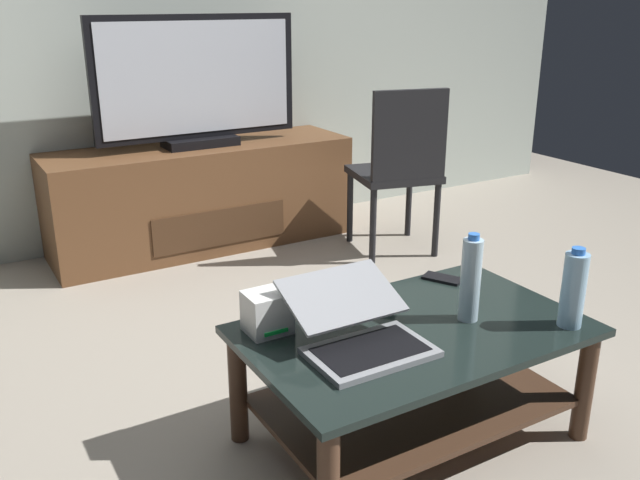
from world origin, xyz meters
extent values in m
plane|color=#9E9384|center=(0.00, 0.00, 0.00)|extent=(7.68, 7.68, 0.00)
cube|color=black|center=(0.09, -0.33, 0.40)|extent=(1.08, 0.66, 0.02)
cube|color=#472D1E|center=(0.09, -0.33, 0.14)|extent=(0.95, 0.58, 0.02)
cylinder|color=#472D1E|center=(0.58, -0.62, 0.19)|extent=(0.06, 0.06, 0.38)
cylinder|color=#472D1E|center=(-0.40, -0.05, 0.19)|extent=(0.06, 0.06, 0.38)
cylinder|color=#472D1E|center=(0.58, -0.05, 0.19)|extent=(0.06, 0.06, 0.38)
cube|color=brown|center=(0.21, 1.81, 0.30)|extent=(1.74, 0.51, 0.60)
cube|color=#432A18|center=(0.21, 1.55, 0.18)|extent=(0.78, 0.01, 0.21)
cube|color=black|center=(0.21, 1.79, 0.62)|extent=(0.41, 0.20, 0.05)
cube|color=black|center=(0.21, 1.79, 0.98)|extent=(1.16, 0.04, 0.66)
cube|color=#B2B7C1|center=(0.21, 1.77, 0.98)|extent=(1.08, 0.01, 0.60)
cube|color=black|center=(1.12, 1.19, 0.45)|extent=(0.53, 0.53, 0.04)
cube|color=black|center=(1.07, 0.99, 0.70)|extent=(0.41, 0.13, 0.50)
cylinder|color=black|center=(1.35, 1.33, 0.21)|extent=(0.04, 0.04, 0.43)
cylinder|color=black|center=(0.98, 1.42, 0.21)|extent=(0.04, 0.04, 0.43)
cylinder|color=black|center=(1.26, 0.96, 0.21)|extent=(0.04, 0.04, 0.43)
cylinder|color=black|center=(0.89, 1.05, 0.21)|extent=(0.04, 0.04, 0.43)
cube|color=gray|center=(-0.13, -0.41, 0.42)|extent=(0.36, 0.24, 0.02)
cube|color=black|center=(-0.13, -0.41, 0.43)|extent=(0.32, 0.18, 0.00)
cube|color=gray|center=(-0.13, -0.25, 0.53)|extent=(0.36, 0.22, 0.10)
cube|color=#3F8CD8|center=(-0.13, -0.25, 0.53)|extent=(0.32, 0.19, 0.08)
cube|color=white|center=(-0.32, -0.12, 0.47)|extent=(0.13, 0.12, 0.13)
cube|color=#19D84C|center=(-0.32, -0.18, 0.43)|extent=(0.08, 0.00, 0.01)
cylinder|color=#99C6E5|center=(0.52, -0.57, 0.53)|extent=(0.08, 0.08, 0.24)
cylinder|color=blue|center=(0.52, -0.57, 0.66)|extent=(0.04, 0.04, 0.02)
cylinder|color=silver|center=(0.27, -0.37, 0.54)|extent=(0.07, 0.07, 0.27)
cylinder|color=blue|center=(0.27, -0.37, 0.69)|extent=(0.04, 0.04, 0.02)
cube|color=black|center=(0.42, -0.08, 0.41)|extent=(0.13, 0.16, 0.01)
cube|color=black|center=(0.05, -0.15, 0.42)|extent=(0.13, 0.15, 0.02)
camera|label=1|loc=(-1.16, -1.85, 1.39)|focal=38.42mm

